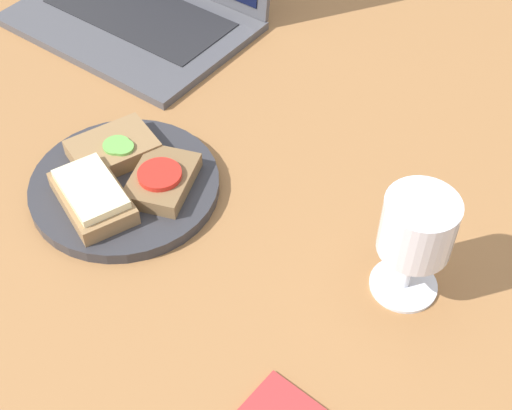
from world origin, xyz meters
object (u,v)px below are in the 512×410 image
plate (125,186)px  wine_glass (417,231)px  sandwich_with_tomato (162,179)px  sandwich_with_cheese (92,196)px  sandwich_with_cucumber (113,149)px

plate → wine_glass: bearing=12.2°
sandwich_with_tomato → sandwich_with_cheese: bearing=-122.1°
sandwich_with_cheese → wine_glass: 35.82cm
sandwich_with_cucumber → sandwich_with_cheese: 8.07cm
sandwich_with_tomato → sandwich_with_cucumber: same height
sandwich_with_cheese → wine_glass: bearing=19.6°
wine_glass → sandwich_with_tomato: bearing=-170.2°
wine_glass → sandwich_with_cucumber: bearing=-172.8°
sandwich_with_cucumber → wine_glass: (37.01, 4.70, 6.38)cm
sandwich_with_tomato → sandwich_with_cucumber: size_ratio=0.93×
plate → wine_glass: 34.85cm
sandwich_with_cheese → sandwich_with_tomato: bearing=57.9°
sandwich_with_cheese → wine_glass: (33.26, 11.83, 6.08)cm
sandwich_with_tomato → wine_glass: bearing=9.8°
sandwich_with_tomato → wine_glass: size_ratio=0.85×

